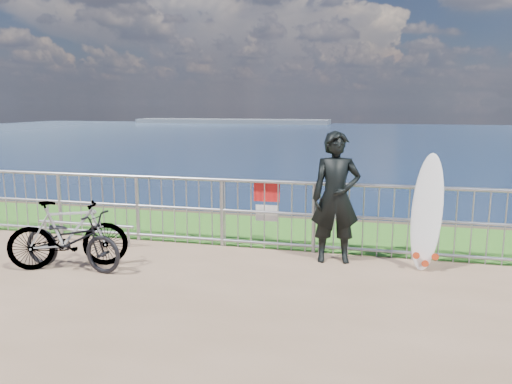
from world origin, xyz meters
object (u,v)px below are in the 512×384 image
(bicycle_near, at_px, (72,240))
(surfer, at_px, (336,198))
(surfboard, at_px, (427,216))
(bicycle_far, at_px, (68,234))

(bicycle_near, bearing_deg, surfer, -64.73)
(surfboard, xyz_separation_m, bicycle_near, (-4.83, -1.23, -0.34))
(bicycle_far, bearing_deg, surfer, -98.76)
(surfer, relative_size, bicycle_far, 1.18)
(surfer, height_order, bicycle_far, surfer)
(bicycle_near, distance_m, bicycle_far, 0.11)
(surfer, distance_m, surfboard, 1.29)
(bicycle_near, height_order, bicycle_far, bicycle_far)
(surfboard, distance_m, bicycle_near, 4.99)
(bicycle_near, bearing_deg, bicycle_far, 71.24)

